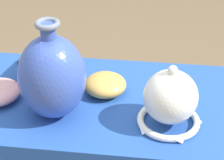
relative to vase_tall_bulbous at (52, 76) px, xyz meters
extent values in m
cube|color=brown|center=(0.11, 0.10, -0.17)|extent=(1.25, 0.53, 0.03)
cube|color=#234C9E|center=(0.11, 0.10, -0.15)|extent=(1.27, 0.55, 0.01)
ellipsoid|color=#3851A8|center=(0.00, 0.00, 0.00)|extent=(0.22, 0.22, 0.28)
cylinder|color=#3851A8|center=(0.00, 0.00, 0.16)|extent=(0.05, 0.05, 0.05)
torus|color=slate|center=(0.00, 0.00, 0.18)|extent=(0.08, 0.08, 0.02)
torus|color=white|center=(0.38, -0.01, -0.13)|extent=(0.20, 0.20, 0.02)
ellipsoid|color=white|center=(0.38, -0.01, -0.04)|extent=(0.17, 0.17, 0.17)
sphere|color=white|center=(0.38, -0.01, 0.06)|extent=(0.03, 0.03, 0.03)
cone|color=white|center=(0.48, -0.01, -0.13)|extent=(0.01, 0.03, 0.02)
cone|color=white|center=(0.41, 0.09, -0.13)|extent=(0.03, 0.02, 0.02)
cone|color=white|center=(0.29, 0.05, -0.13)|extent=(0.03, 0.03, 0.02)
cone|color=white|center=(0.29, -0.07, -0.13)|extent=(0.03, 0.03, 0.02)
cone|color=white|center=(0.41, -0.11, -0.13)|extent=(0.03, 0.02, 0.02)
cube|color=#232328|center=(-0.10, 0.24, -0.10)|extent=(0.16, 0.16, 0.08)
cube|color=#B23384|center=(-0.12, 0.17, -0.10)|extent=(0.11, 0.03, 0.07)
ellipsoid|color=gold|center=(0.15, 0.14, -0.11)|extent=(0.15, 0.15, 0.07)
camera|label=1|loc=(0.33, -1.13, 0.74)|focal=70.00mm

